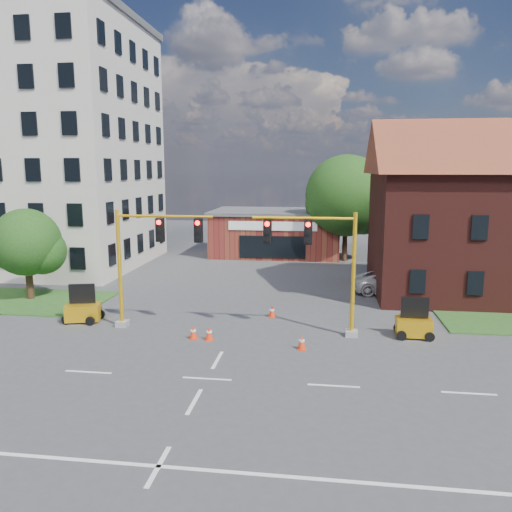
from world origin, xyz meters
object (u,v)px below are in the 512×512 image
signal_mast_west (150,254)px  pickup_white (394,282)px  trailer_east (414,325)px  trailer_west (83,310)px  signal_mast_east (320,258)px

signal_mast_west → pickup_white: (13.62, 9.23, -3.17)m
signal_mast_west → trailer_east: signal_mast_west is taller
signal_mast_west → trailer_west: bearing=172.6°
signal_mast_east → trailer_west: bearing=177.6°
signal_mast_west → trailer_west: signal_mast_west is taller
signal_mast_west → signal_mast_east: (8.71, 0.00, 0.00)m
trailer_east → pickup_white: bearing=91.2°
signal_mast_west → trailer_east: size_ratio=3.19×
trailer_west → pickup_white: (17.71, 8.69, 0.12)m
signal_mast_west → trailer_east: 13.82m
trailer_west → trailer_east: (17.50, -0.24, -0.02)m
signal_mast_west → trailer_west: (-4.09, 0.53, -3.29)m
trailer_west → signal_mast_west: bearing=-22.1°
trailer_west → trailer_east: size_ratio=1.04×
pickup_white → trailer_east: bearing=173.9°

